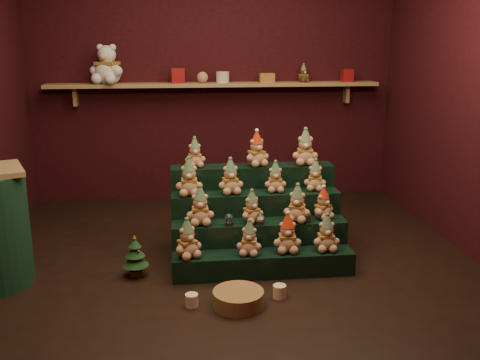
{
  "coord_description": "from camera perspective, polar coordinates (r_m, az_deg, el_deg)",
  "views": [
    {
      "loc": [
        -0.39,
        -4.0,
        1.76
      ],
      "look_at": [
        0.09,
        0.25,
        0.64
      ],
      "focal_mm": 40.0,
      "sensor_mm": 36.0,
      "label": 1
    }
  ],
  "objects": [
    {
      "name": "ground",
      "position": [
        4.39,
        -0.8,
        -9.02
      ],
      "size": [
        4.0,
        4.0,
        0.0
      ],
      "primitive_type": "plane",
      "color": "black",
      "rests_on": "ground"
    },
    {
      "name": "back_wall",
      "position": [
        6.08,
        -2.81,
        11.2
      ],
      "size": [
        4.0,
        0.1,
        2.8
      ],
      "primitive_type": "cube",
      "color": "black",
      "rests_on": "ground"
    },
    {
      "name": "front_wall",
      "position": [
        2.03,
        4.86,
        4.32
      ],
      "size": [
        4.0,
        0.1,
        2.8
      ],
      "primitive_type": "cube",
      "color": "black",
      "rests_on": "ground"
    },
    {
      "name": "back_shelf",
      "position": [
        5.91,
        -2.68,
        10.07
      ],
      "size": [
        3.6,
        0.26,
        0.24
      ],
      "color": "tan",
      "rests_on": "ground"
    },
    {
      "name": "riser_tier_front",
      "position": [
        4.18,
        2.51,
        -8.93
      ],
      "size": [
        1.4,
        0.22,
        0.18
      ],
      "primitive_type": "cube",
      "color": "black",
      "rests_on": "ground"
    },
    {
      "name": "riser_tier_midfront",
      "position": [
        4.35,
        2.07,
        -6.69
      ],
      "size": [
        1.4,
        0.22,
        0.36
      ],
      "primitive_type": "cube",
      "color": "black",
      "rests_on": "ground"
    },
    {
      "name": "riser_tier_midback",
      "position": [
        4.52,
        1.67,
        -4.63
      ],
      "size": [
        1.4,
        0.22,
        0.54
      ],
      "primitive_type": "cube",
      "color": "black",
      "rests_on": "ground"
    },
    {
      "name": "riser_tier_back",
      "position": [
        4.7,
        1.3,
        -2.71
      ],
      "size": [
        1.4,
        0.22,
        0.72
      ],
      "primitive_type": "cube",
      "color": "black",
      "rests_on": "ground"
    },
    {
      "name": "teddy_0",
      "position": [
        4.04,
        -5.65,
        -6.22
      ],
      "size": [
        0.28,
        0.27,
        0.3
      ],
      "primitive_type": null,
      "rotation": [
        0.0,
        0.0,
        0.5
      ],
      "color": "tan",
      "rests_on": "riser_tier_front"
    },
    {
      "name": "teddy_1",
      "position": [
        4.07,
        0.99,
        -6.18
      ],
      "size": [
        0.23,
        0.21,
        0.27
      ],
      "primitive_type": null,
      "rotation": [
        0.0,
        0.0,
        -0.22
      ],
      "color": "tan",
      "rests_on": "riser_tier_front"
    },
    {
      "name": "teddy_2",
      "position": [
        4.14,
        5.08,
        -5.67
      ],
      "size": [
        0.23,
        0.21,
        0.3
      ],
      "primitive_type": null,
      "rotation": [
        0.0,
        0.0,
        -0.08
      ],
      "color": "tan",
      "rests_on": "riser_tier_front"
    },
    {
      "name": "teddy_3",
      "position": [
        4.2,
        9.21,
        -5.57
      ],
      "size": [
        0.21,
        0.19,
        0.29
      ],
      "primitive_type": null,
      "rotation": [
        0.0,
        0.0,
        -0.02
      ],
      "color": "tan",
      "rests_on": "riser_tier_front"
    },
    {
      "name": "teddy_4",
      "position": [
        4.19,
        -4.28,
        -2.73
      ],
      "size": [
        0.22,
        0.2,
        0.31
      ],
      "primitive_type": null,
      "rotation": [
        0.0,
        0.0,
        0.01
      ],
      "color": "tan",
      "rests_on": "riser_tier_midfront"
    },
    {
      "name": "teddy_5",
      "position": [
        4.23,
        1.27,
        -2.87
      ],
      "size": [
        0.24,
        0.23,
        0.26
      ],
      "primitive_type": null,
      "rotation": [
        0.0,
        0.0,
        0.39
      ],
      "color": "tan",
      "rests_on": "riser_tier_midfront"
    },
    {
      "name": "teddy_6",
      "position": [
        4.28,
        6.13,
        -2.47
      ],
      "size": [
        0.27,
        0.25,
        0.3
      ],
      "primitive_type": null,
      "rotation": [
        0.0,
        0.0,
        -0.34
      ],
      "color": "tan",
      "rests_on": "riser_tier_midfront"
    },
    {
      "name": "teddy_7",
      "position": [
        4.37,
        8.87,
        -2.47
      ],
      "size": [
        0.25,
        0.24,
        0.26
      ],
      "primitive_type": null,
      "rotation": [
        0.0,
        0.0,
        0.6
      ],
      "color": "tan",
      "rests_on": "riser_tier_midfront"
    },
    {
      "name": "teddy_8",
      "position": [
        4.34,
        -5.45,
        0.34
      ],
      "size": [
        0.23,
        0.21,
        0.31
      ],
      "primitive_type": null,
      "rotation": [
        0.0,
        0.0,
        -0.04
      ],
      "color": "tan",
      "rests_on": "riser_tier_midback"
    },
    {
      "name": "teddy_9",
      "position": [
        4.38,
        -1.03,
        0.39
      ],
      "size": [
        0.23,
        0.21,
        0.29
      ],
      "primitive_type": null,
      "rotation": [
        0.0,
        0.0,
        0.14
      ],
      "color": "tan",
      "rests_on": "riser_tier_midback"
    },
    {
      "name": "teddy_10",
      "position": [
        4.44,
        3.79,
        0.34
      ],
      "size": [
        0.19,
        0.17,
        0.25
      ],
      "primitive_type": null,
      "rotation": [
        0.0,
        0.0,
        -0.03
      ],
      "color": "tan",
      "rests_on": "riser_tier_midback"
    },
    {
      "name": "teddy_11",
      "position": [
        4.52,
        8.03,
        0.52
      ],
      "size": [
        0.22,
        0.21,
        0.26
      ],
      "primitive_type": null,
      "rotation": [
        0.0,
        0.0,
        -0.24
      ],
      "color": "tan",
      "rests_on": "riser_tier_midback"
    },
    {
      "name": "teddy_12",
      "position": [
        4.54,
        -4.85,
        2.93
      ],
      "size": [
        0.2,
        0.18,
        0.25
      ],
      "primitive_type": null,
      "rotation": [
        0.0,
        0.0,
        0.15
      ],
      "color": "tan",
      "rests_on": "riser_tier_back"
    },
    {
      "name": "teddy_13",
      "position": [
        4.56,
        1.79,
        3.32
      ],
      "size": [
        0.26,
        0.25,
        0.29
      ],
      "primitive_type": null,
      "rotation": [
        0.0,
        0.0,
        0.36
      ],
      "color": "tan",
      "rests_on": "riser_tier_back"
    },
    {
      "name": "teddy_14",
      "position": [
        4.65,
        6.97,
        3.51
      ],
      "size": [
        0.24,
        0.22,
        0.31
      ],
      "primitive_type": null,
      "rotation": [
        0.0,
        0.0,
        -0.12
      ],
      "color": "tan",
      "rests_on": "riser_tier_back"
    },
    {
      "name": "snow_globe_a",
      "position": [
        4.19,
        -1.18,
        -4.24
      ],
      "size": [
        0.07,
        0.07,
        0.09
      ],
      "color": "black",
      "rests_on": "riser_tier_midfront"
    },
    {
      "name": "snow_globe_b",
      "position": [
        4.22,
        2.15,
        -4.12
      ],
      "size": [
        0.07,
        0.07,
        0.09
      ],
      "color": "black",
      "rests_on": "riser_tier_midfront"
    },
    {
      "name": "snow_globe_c",
      "position": [
        4.29,
        7.19,
        -3.94
      ],
      "size": [
        0.06,
        0.06,
        0.09
      ],
      "color": "black",
      "rests_on": "riser_tier_midfront"
    },
    {
      "name": "mini_christmas_tree",
      "position": [
        4.21,
        -11.1,
        -7.97
      ],
      "size": [
        0.2,
        0.2,
        0.34
      ],
      "rotation": [
        0.0,
        0.0,
        0.07
      ],
      "color": "#483319",
      "rests_on": "ground"
    },
    {
      "name": "mug_left",
      "position": [
        3.75,
        -5.17,
        -12.66
      ],
      "size": [
        0.09,
        0.09,
        0.09
      ],
      "primitive_type": "cylinder",
      "color": "beige",
      "rests_on": "ground"
    },
    {
      "name": "mug_right",
      "position": [
        3.86,
        4.23,
        -11.77
      ],
      "size": [
        0.09,
        0.09,
        0.09
      ],
      "primitive_type": "cylinder",
      "color": "beige",
      "rests_on": "ground"
    },
    {
      "name": "wicker_basket",
      "position": [
        3.74,
        -0.18,
        -12.53
      ],
      "size": [
        0.38,
        0.38,
        0.11
      ],
      "primitive_type": "cylinder",
      "rotation": [
        0.0,
        0.0,
        -0.1
      ],
      "color": "olive",
      "rests_on": "ground"
    },
    {
      "name": "white_bear",
      "position": [
        5.89,
        -14.01,
        12.42
      ],
      "size": [
        0.46,
        0.44,
        0.51
      ],
      "primitive_type": null,
      "rotation": [
        0.0,
        0.0,
        -0.36
      ],
      "color": "white",
      "rests_on": "back_shelf"
    },
    {
      "name": "brown_bear",
      "position": [
        6.01,
        6.78,
        11.24
      ],
      "size": [
        0.18,
        0.17,
        0.19
      ],
      "primitive_type": null,
      "rotation": [
        0.0,
        0.0,
        0.43
      ],
      "color": "#4D2E19",
      "rests_on": "back_shelf"
    },
    {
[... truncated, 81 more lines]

